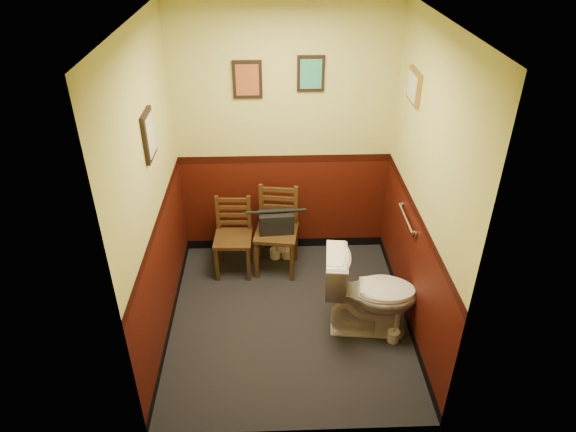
% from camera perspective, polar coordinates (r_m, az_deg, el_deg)
% --- Properties ---
extents(floor, '(2.20, 2.40, 0.00)m').
position_cam_1_polar(floor, '(4.97, 0.11, -11.40)').
color(floor, black).
rests_on(floor, ground).
extents(ceiling, '(2.20, 2.40, 0.00)m').
position_cam_1_polar(ceiling, '(3.70, 0.15, 20.84)').
color(ceiling, silver).
rests_on(ceiling, ground).
extents(wall_back, '(2.20, 0.00, 2.70)m').
position_cam_1_polar(wall_back, '(5.24, -0.39, 8.74)').
color(wall_back, '#3A0E07').
rests_on(wall_back, ground).
extents(wall_front, '(2.20, 0.00, 2.70)m').
position_cam_1_polar(wall_front, '(3.18, 0.98, -8.39)').
color(wall_front, '#3A0E07').
rests_on(wall_front, ground).
extents(wall_left, '(0.00, 2.40, 2.70)m').
position_cam_1_polar(wall_left, '(4.27, -14.79, 1.95)').
color(wall_left, '#3A0E07').
rests_on(wall_left, ground).
extents(wall_right, '(0.00, 2.40, 2.70)m').
position_cam_1_polar(wall_right, '(4.35, 14.79, 2.48)').
color(wall_right, '#3A0E07').
rests_on(wall_right, ground).
extents(grab_bar, '(0.05, 0.56, 0.06)m').
position_cam_1_polar(grab_bar, '(4.74, 13.02, -0.26)').
color(grab_bar, silver).
rests_on(grab_bar, wall_right).
extents(framed_print_back_a, '(0.28, 0.04, 0.36)m').
position_cam_1_polar(framed_print_back_a, '(5.02, -4.54, 14.87)').
color(framed_print_back_a, black).
rests_on(framed_print_back_a, wall_back).
extents(framed_print_back_b, '(0.26, 0.04, 0.34)m').
position_cam_1_polar(framed_print_back_b, '(5.02, 2.55, 15.52)').
color(framed_print_back_b, black).
rests_on(framed_print_back_b, wall_back).
extents(framed_print_left, '(0.04, 0.30, 0.38)m').
position_cam_1_polar(framed_print_left, '(4.14, -15.19, 8.66)').
color(framed_print_left, black).
rests_on(framed_print_left, wall_left).
extents(framed_print_right, '(0.04, 0.34, 0.28)m').
position_cam_1_polar(framed_print_right, '(4.60, 13.80, 13.81)').
color(framed_print_right, olive).
rests_on(framed_print_right, wall_right).
extents(toilet, '(0.88, 0.56, 0.82)m').
position_cam_1_polar(toilet, '(4.68, 9.12, -8.46)').
color(toilet, white).
rests_on(toilet, floor).
extents(toilet_brush, '(0.11, 0.11, 0.39)m').
position_cam_1_polar(toilet_brush, '(4.82, 11.65, -12.86)').
color(toilet_brush, silver).
rests_on(toilet_brush, floor).
extents(chair_left, '(0.40, 0.40, 0.82)m').
position_cam_1_polar(chair_left, '(5.37, -6.09, -2.28)').
color(chair_left, '#462D15').
rests_on(chair_left, floor).
extents(chair_right, '(0.49, 0.49, 0.91)m').
position_cam_1_polar(chair_right, '(5.35, -1.24, -1.63)').
color(chair_right, '#462D15').
rests_on(chair_right, floor).
extents(handbag, '(0.36, 0.20, 0.26)m').
position_cam_1_polar(handbag, '(5.24, -1.32, -0.68)').
color(handbag, black).
rests_on(handbag, chair_right).
extents(tp_stack, '(0.25, 0.13, 0.22)m').
position_cam_1_polar(tp_stack, '(5.68, -0.78, -3.87)').
color(tp_stack, silver).
rests_on(tp_stack, floor).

